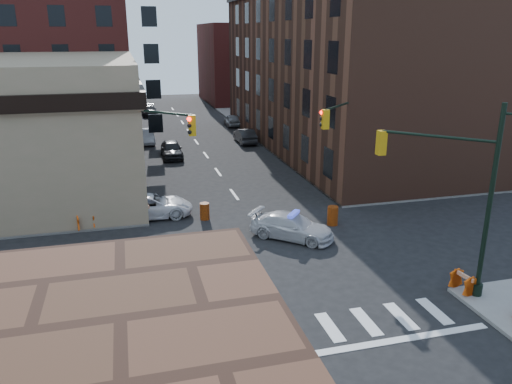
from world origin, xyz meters
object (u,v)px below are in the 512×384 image
parked_car_enear (245,136)px  barricade_se_a (463,283)px  pedestrian_a (123,196)px  pedestrian_b (70,206)px  barricade_nw_a (139,213)px  pickup (150,206)px  parked_car_wfar (146,136)px  barrel_bank (205,211)px  police_car (292,226)px  barrel_road (333,216)px  parked_car_wnear (172,149)px

parked_car_enear → barricade_se_a: parked_car_enear is taller
parked_car_enear → pedestrian_a: 21.56m
pedestrian_b → barricade_nw_a: bearing=-46.5°
pickup → parked_car_wfar: size_ratio=1.17×
pickup → barrel_bank: size_ratio=4.95×
pedestrian_a → pedestrian_b: pedestrian_b is taller
parked_car_enear → barrel_bank: 21.76m
barrel_bank → barricade_se_a: (9.12, -11.72, 0.05)m
pickup → barricade_nw_a: 1.15m
pedestrian_a → parked_car_enear: bearing=100.5°
police_car → barricade_se_a: bearing=-106.3°
barrel_bank → barricade_nw_a: bearing=175.1°
police_car → pedestrian_b: size_ratio=2.31×
barrel_bank → pickup: bearing=158.2°
pedestrian_a → barrel_road: pedestrian_a is taller
parked_car_enear → barrel_road: (-0.40, -23.23, -0.17)m
pickup → parked_car_wfar: (0.81, 21.61, 0.01)m
barrel_road → barricade_se_a: size_ratio=1.01×
pedestrian_a → barrel_road: bearing=19.9°
parked_car_wnear → parked_car_wfar: parked_car_wnear is taller
parked_car_wfar → parked_car_wnear: bearing=-76.8°
parked_car_enear → barricade_se_a: 32.22m
parked_car_wfar → barricade_nw_a: size_ratio=3.36×
pickup → barricade_se_a: (12.20, -12.95, -0.14)m
parked_car_wfar → pedestrian_b: (-5.35, -21.71, 0.44)m
barrel_road → barricade_se_a: 9.19m
parked_car_wnear → pedestrian_b: 16.58m
parked_car_wnear → parked_car_wfar: bearing=106.4°
parked_car_wnear → parked_car_wfar: size_ratio=1.05×
pickup → parked_car_wnear: size_ratio=1.12×
barricade_nw_a → pickup: bearing=63.8°
parked_car_wnear → parked_car_wfar: (-1.91, 6.81, -0.06)m
police_car → parked_car_wfar: 27.63m
parked_car_enear → parked_car_wfar: bearing=-14.0°
pedestrian_b → barrel_bank: 7.73m
parked_car_wnear → barricade_se_a: (9.48, -27.75, -0.20)m
parked_car_enear → pedestrian_a: (-12.07, -17.86, 0.33)m
barricade_se_a → barricade_nw_a: (-12.90, 12.04, 0.07)m
barrel_bank → barricade_se_a: barrel_bank is taller
parked_car_wnear → parked_car_enear: parked_car_wnear is taller
police_car → pedestrian_a: pedestrian_a is taller
parked_car_enear → barrel_road: size_ratio=3.99×
pickup → police_car: bearing=-125.2°
police_car → pedestrian_b: 12.82m
parked_car_wnear → barrel_road: 20.20m
parked_car_wnear → parked_car_enear: bearing=30.4°
barrel_road → barrel_bank: barrel_road is taller
parked_car_wnear → pedestrian_a: 14.11m
police_car → pickup: size_ratio=0.92×
parked_car_wnear → barricade_nw_a: parked_car_wnear is taller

